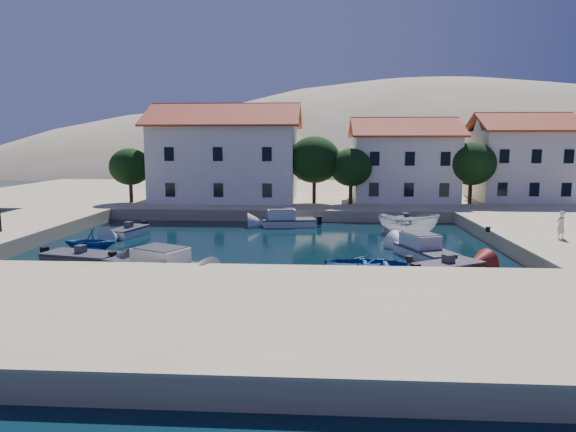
% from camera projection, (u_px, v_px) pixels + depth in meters
% --- Properties ---
extents(ground, '(400.00, 400.00, 0.00)m').
position_uv_depth(ground, '(246.00, 284.00, 25.08)').
color(ground, black).
rests_on(ground, ground).
extents(quay_south, '(52.00, 12.00, 1.00)m').
position_uv_depth(quay_south, '(223.00, 315.00, 19.08)').
color(quay_south, tan).
rests_on(quay_south, ground).
extents(quay_north, '(80.00, 36.00, 1.00)m').
position_uv_depth(quay_north, '(307.00, 195.00, 62.42)').
color(quay_north, tan).
rests_on(quay_north, ground).
extents(hills, '(254.00, 176.00, 99.00)m').
position_uv_depth(hills, '(378.00, 247.00, 149.24)').
color(hills, '#9A8E68').
rests_on(hills, ground).
extents(building_left, '(14.70, 9.45, 9.70)m').
position_uv_depth(building_left, '(226.00, 151.00, 52.27)').
color(building_left, silver).
rests_on(building_left, quay_north).
extents(building_mid, '(10.50, 8.40, 8.30)m').
position_uv_depth(building_mid, '(403.00, 159.00, 52.24)').
color(building_mid, silver).
rests_on(building_mid, quay_north).
extents(building_right, '(9.45, 8.40, 8.80)m').
position_uv_depth(building_right, '(520.00, 156.00, 52.44)').
color(building_right, silver).
rests_on(building_right, quay_north).
extents(trees, '(37.30, 5.30, 6.45)m').
position_uv_depth(trees, '(330.00, 164.00, 49.26)').
color(trees, '#382314').
rests_on(trees, quay_north).
extents(bollards, '(29.36, 9.56, 0.30)m').
position_uv_depth(bollards, '(306.00, 246.00, 28.56)').
color(bollards, black).
rests_on(bollards, ground).
extents(motorboat_grey_sw, '(4.62, 2.82, 1.25)m').
position_uv_depth(motorboat_grey_sw, '(81.00, 258.00, 29.31)').
color(motorboat_grey_sw, '#37373C').
rests_on(motorboat_grey_sw, ground).
extents(cabin_cruiser_south, '(5.52, 4.24, 1.60)m').
position_uv_depth(cabin_cruiser_south, '(151.00, 264.00, 27.20)').
color(cabin_cruiser_south, silver).
rests_on(cabin_cruiser_south, ground).
extents(rowboat_south, '(4.95, 3.55, 1.02)m').
position_uv_depth(rowboat_south, '(372.00, 272.00, 27.35)').
color(rowboat_south, '#1B5098').
rests_on(rowboat_south, ground).
extents(motorboat_red_se, '(4.10, 3.42, 1.25)m').
position_uv_depth(motorboat_red_se, '(448.00, 269.00, 26.91)').
color(motorboat_red_se, maroon).
rests_on(motorboat_red_se, ground).
extents(cabin_cruiser_east, '(3.37, 4.93, 1.60)m').
position_uv_depth(cabin_cruiser_east, '(425.00, 251.00, 30.46)').
color(cabin_cruiser_east, silver).
rests_on(cabin_cruiser_east, ground).
extents(boat_east, '(4.84, 2.96, 1.75)m').
position_uv_depth(boat_east, '(408.00, 234.00, 38.65)').
color(boat_east, silver).
rests_on(boat_east, ground).
extents(motorboat_white_ne, '(1.71, 3.26, 1.25)m').
position_uv_depth(motorboat_white_ne, '(405.00, 222.00, 42.58)').
color(motorboat_white_ne, silver).
rests_on(motorboat_white_ne, ground).
extents(rowboat_west, '(3.33, 2.92, 1.68)m').
position_uv_depth(rowboat_west, '(91.00, 252.00, 32.46)').
color(rowboat_west, '#1B5098').
rests_on(rowboat_west, ground).
extents(motorboat_white_west, '(2.28, 3.70, 1.25)m').
position_uv_depth(motorboat_white_west, '(129.00, 232.00, 37.95)').
color(motorboat_white_west, silver).
rests_on(motorboat_white_west, ground).
extents(cabin_cruiser_north, '(4.56, 2.43, 1.60)m').
position_uv_depth(cabin_cruiser_north, '(289.00, 221.00, 42.25)').
color(cabin_cruiser_north, silver).
rests_on(cabin_cruiser_north, ground).
extents(pedestrian, '(0.73, 0.63, 1.70)m').
position_uv_depth(pedestrian, '(561.00, 225.00, 31.41)').
color(pedestrian, silver).
rests_on(pedestrian, quay_east).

